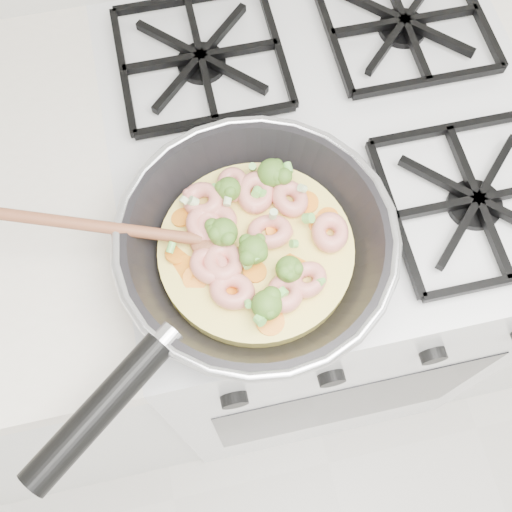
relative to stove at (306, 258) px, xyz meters
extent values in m
cube|color=silver|center=(0.00, 0.00, -0.01)|extent=(0.60, 0.60, 0.90)
cube|color=black|center=(0.00, -0.30, -0.01)|extent=(0.48, 0.00, 0.40)
cube|color=black|center=(0.00, 0.00, 0.45)|extent=(0.56, 0.56, 0.02)
torus|color=silver|center=(-0.14, -0.17, 0.52)|extent=(0.33, 0.33, 0.01)
cylinder|color=black|center=(-0.34, -0.32, 0.52)|extent=(0.16, 0.14, 0.03)
cylinder|color=#FFED6E|center=(-0.14, -0.17, 0.49)|extent=(0.23, 0.23, 0.02)
ellipsoid|color=brown|center=(-0.19, -0.16, 0.50)|extent=(0.06, 0.05, 0.01)
cylinder|color=brown|center=(-0.32, -0.12, 0.53)|extent=(0.25, 0.08, 0.06)
torus|color=#DD9483|center=(-0.15, -0.09, 0.50)|extent=(0.05, 0.05, 0.02)
torus|color=#DD9483|center=(-0.12, -0.23, 0.50)|extent=(0.07, 0.06, 0.02)
torus|color=#DD9483|center=(-0.09, -0.22, 0.50)|extent=(0.07, 0.07, 0.02)
torus|color=#DD9483|center=(-0.18, -0.14, 0.50)|extent=(0.08, 0.08, 0.03)
torus|color=#DD9483|center=(-0.05, -0.17, 0.50)|extent=(0.06, 0.06, 0.02)
torus|color=#DD9483|center=(-0.12, -0.16, 0.50)|extent=(0.06, 0.07, 0.03)
torus|color=#DD9483|center=(-0.19, -0.14, 0.50)|extent=(0.07, 0.07, 0.03)
torus|color=#DD9483|center=(-0.18, -0.22, 0.50)|extent=(0.07, 0.07, 0.02)
torus|color=#DD9483|center=(-0.09, -0.12, 0.50)|extent=(0.06, 0.06, 0.03)
torus|color=#DD9483|center=(-0.19, -0.10, 0.50)|extent=(0.08, 0.08, 0.02)
torus|color=#DD9483|center=(-0.18, -0.18, 0.50)|extent=(0.06, 0.06, 0.02)
torus|color=#DD9483|center=(-0.13, -0.10, 0.50)|extent=(0.07, 0.07, 0.03)
torus|color=#DD9483|center=(-0.20, -0.18, 0.50)|extent=(0.07, 0.07, 0.03)
ellipsoid|color=#4F7D29|center=(-0.15, -0.18, 0.52)|extent=(0.04, 0.04, 0.03)
ellipsoid|color=#4F7D29|center=(-0.10, -0.09, 0.52)|extent=(0.04, 0.04, 0.03)
ellipsoid|color=#4F7D29|center=(-0.11, -0.21, 0.52)|extent=(0.04, 0.04, 0.03)
ellipsoid|color=#4F7D29|center=(-0.18, -0.15, 0.52)|extent=(0.04, 0.04, 0.03)
ellipsoid|color=#4F7D29|center=(-0.15, -0.25, 0.52)|extent=(0.04, 0.04, 0.03)
ellipsoid|color=#4F7D29|center=(-0.16, -0.10, 0.52)|extent=(0.04, 0.04, 0.03)
cylinder|color=orange|center=(-0.19, -0.21, 0.50)|extent=(0.04, 0.04, 0.01)
cylinder|color=orange|center=(-0.11, -0.15, 0.50)|extent=(0.03, 0.03, 0.01)
cylinder|color=orange|center=(-0.07, -0.13, 0.50)|extent=(0.04, 0.04, 0.00)
cylinder|color=orange|center=(-0.23, -0.18, 0.50)|extent=(0.03, 0.03, 0.01)
cylinder|color=orange|center=(-0.22, -0.11, 0.50)|extent=(0.03, 0.03, 0.01)
cylinder|color=orange|center=(-0.05, -0.15, 0.50)|extent=(0.04, 0.04, 0.01)
cylinder|color=orange|center=(-0.22, -0.19, 0.50)|extent=(0.03, 0.03, 0.01)
cylinder|color=orange|center=(-0.23, -0.16, 0.50)|extent=(0.03, 0.03, 0.01)
cylinder|color=orange|center=(-0.06, -0.16, 0.50)|extent=(0.03, 0.03, 0.01)
cylinder|color=orange|center=(-0.20, -0.13, 0.50)|extent=(0.04, 0.04, 0.01)
cylinder|color=orange|center=(-0.10, -0.20, 0.50)|extent=(0.04, 0.04, 0.01)
cylinder|color=orange|center=(-0.13, -0.10, 0.50)|extent=(0.03, 0.03, 0.01)
cylinder|color=orange|center=(-0.15, -0.20, 0.50)|extent=(0.04, 0.04, 0.00)
cylinder|color=orange|center=(-0.20, -0.16, 0.50)|extent=(0.04, 0.04, 0.01)
cylinder|color=orange|center=(-0.15, -0.26, 0.50)|extent=(0.03, 0.03, 0.01)
cylinder|color=beige|center=(-0.12, -0.15, 0.52)|extent=(0.01, 0.01, 0.01)
cylinder|color=#6FC74F|center=(-0.08, -0.23, 0.51)|extent=(0.01, 0.01, 0.01)
cylinder|color=#6FC74F|center=(-0.16, -0.26, 0.52)|extent=(0.01, 0.01, 0.01)
cylinder|color=#6FC74F|center=(-0.17, -0.24, 0.52)|extent=(0.01, 0.01, 0.01)
cylinder|color=beige|center=(-0.21, -0.11, 0.52)|extent=(0.01, 0.01, 0.01)
cylinder|color=#6FC74F|center=(-0.12, -0.08, 0.52)|extent=(0.01, 0.01, 0.01)
cylinder|color=#6FC74F|center=(-0.13, -0.24, 0.52)|extent=(0.01, 0.01, 0.01)
cylinder|color=#6FC74F|center=(-0.08, -0.15, 0.51)|extent=(0.01, 0.01, 0.01)
cylinder|color=#6FC74F|center=(-0.09, -0.09, 0.52)|extent=(0.01, 0.01, 0.01)
cylinder|color=beige|center=(-0.11, -0.22, 0.51)|extent=(0.01, 0.01, 0.01)
cylinder|color=#6FC74F|center=(-0.17, -0.09, 0.51)|extent=(0.01, 0.01, 0.01)
cylinder|color=#6FC74F|center=(-0.13, -0.11, 0.51)|extent=(0.01, 0.01, 0.01)
cylinder|color=#6FC74F|center=(-0.16, -0.19, 0.51)|extent=(0.01, 0.01, 0.01)
cylinder|color=beige|center=(-0.16, -0.12, 0.52)|extent=(0.01, 0.01, 0.01)
cylinder|color=beige|center=(-0.17, -0.16, 0.52)|extent=(0.01, 0.01, 0.01)
cylinder|color=#6FC74F|center=(-0.12, -0.11, 0.51)|extent=(0.01, 0.01, 0.01)
cylinder|color=#6FC74F|center=(-0.10, -0.09, 0.52)|extent=(0.01, 0.01, 0.01)
cylinder|color=beige|center=(-0.08, -0.12, 0.52)|extent=(0.01, 0.01, 0.01)
cylinder|color=beige|center=(-0.20, -0.10, 0.51)|extent=(0.01, 0.01, 0.01)
cylinder|color=#6FC74F|center=(-0.24, -0.16, 0.52)|extent=(0.01, 0.01, 0.01)
cylinder|color=#6FC74F|center=(-0.15, -0.19, 0.52)|extent=(0.01, 0.01, 0.01)
cylinder|color=#6FC74F|center=(-0.14, -0.24, 0.51)|extent=(0.01, 0.01, 0.01)
cylinder|color=#6FC74F|center=(-0.10, -0.18, 0.52)|extent=(0.01, 0.01, 0.01)
camera|label=1|loc=(-0.20, -0.45, 1.14)|focal=43.00mm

